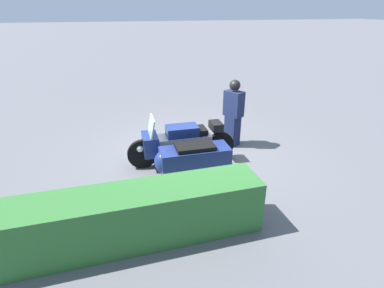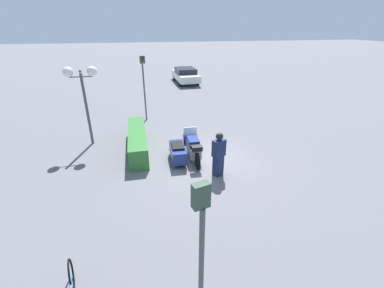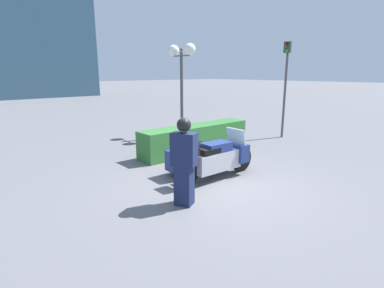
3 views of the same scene
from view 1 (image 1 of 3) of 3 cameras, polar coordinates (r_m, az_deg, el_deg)
ground_plane at (r=7.31m, az=0.32°, el=-2.05°), size 160.00×160.00×0.00m
police_motorcycle at (r=6.45m, az=-1.58°, el=-1.22°), size 2.47×1.30×1.16m
officer_rider at (r=7.61m, az=7.88°, el=6.11°), size 0.46×0.54×1.70m
hedge_bush_curbside at (r=4.68m, az=-11.52°, el=-13.45°), size 4.00×0.76×0.86m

